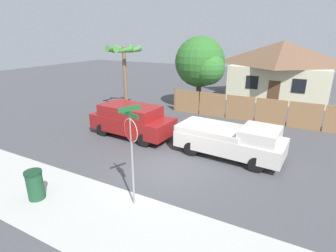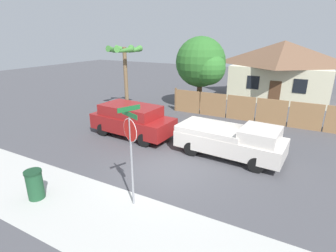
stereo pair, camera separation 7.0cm
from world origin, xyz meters
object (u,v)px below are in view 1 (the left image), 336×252
stop_sign (131,140)px  trash_bin (35,185)px  palm_tree (124,56)px  house (280,69)px  oak_tree (201,63)px  orange_pickup (234,141)px  red_suv (132,120)px

stop_sign → trash_bin: (-3.23, -1.36, -1.82)m
palm_tree → house: bearing=48.0°
house → palm_tree: bearing=-132.0°
oak_tree → orange_pickup: oak_tree is taller
oak_tree → palm_tree: size_ratio=1.13×
red_suv → palm_tree: bearing=134.1°
house → red_suv: size_ratio=1.75×
red_suv → stop_sign: 6.66m
palm_tree → red_suv: palm_tree is taller
oak_tree → stop_sign: oak_tree is taller
palm_tree → orange_pickup: (9.15, -3.97, -3.31)m
house → oak_tree: bearing=-124.4°
red_suv → trash_bin: bearing=-80.9°
house → orange_pickup: (-0.27, -14.44, -1.82)m
house → stop_sign: size_ratio=2.49×
stop_sign → orange_pickup: bearing=91.7°
house → palm_tree: (-9.43, -10.47, 1.49)m
stop_sign → palm_tree: bearing=150.3°
oak_tree → stop_sign: size_ratio=1.58×
orange_pickup → red_suv: bearing=-176.3°
red_suv → house: bearing=71.0°
oak_tree → palm_tree: (-4.57, -3.38, 0.62)m
red_suv → orange_pickup: red_suv is taller
oak_tree → orange_pickup: bearing=-58.1°
orange_pickup → oak_tree: bearing=125.8°
house → stop_sign: bearing=-96.5°
orange_pickup → palm_tree: bearing=160.4°
red_suv → stop_sign: (3.83, -5.27, 1.38)m
palm_tree → trash_bin: size_ratio=4.49×
house → orange_pickup: bearing=-91.1°
house → trash_bin: 21.86m
palm_tree → trash_bin: palm_tree is taller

